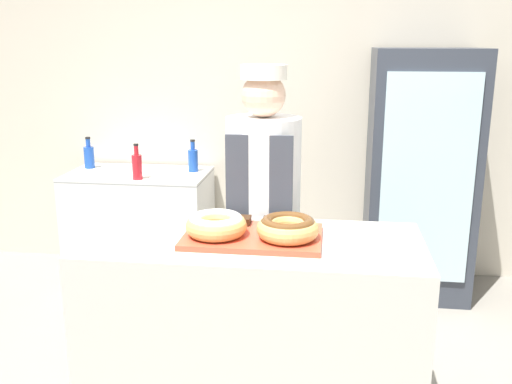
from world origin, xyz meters
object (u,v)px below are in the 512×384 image
(donut_chocolate_glaze, at_px, (288,227))
(bottle_blue, at_px, (89,156))
(brownie_back_right, at_px, (272,222))
(brownie_back_left, at_px, (242,220))
(serving_tray, at_px, (253,237))
(baker_person, at_px, (263,220))
(chest_freezer, at_px, (141,224))
(bottle_red, at_px, (137,166))
(donut_light_glaze, at_px, (216,224))
(bottle_blue_b, at_px, (193,159))
(beverage_fridge, at_px, (420,175))

(donut_chocolate_glaze, distance_m, bottle_blue, 2.56)
(brownie_back_right, bearing_deg, donut_chocolate_glaze, -63.48)
(brownie_back_left, bearing_deg, bottle_blue, 130.11)
(serving_tray, xyz_separation_m, bottle_blue, (-1.54, 1.88, -0.07))
(baker_person, bearing_deg, chest_freezer, 132.08)
(bottle_red, bearing_deg, brownie_back_left, -55.67)
(donut_light_glaze, relative_size, donut_chocolate_glaze, 1.00)
(donut_light_glaze, bearing_deg, chest_freezer, 118.17)
(baker_person, xyz_separation_m, bottle_red, (-1.02, 1.00, 0.05))
(serving_tray, distance_m, bottle_blue_b, 2.00)
(donut_chocolate_glaze, distance_m, bottle_blue_b, 2.09)
(donut_light_glaze, distance_m, donut_chocolate_glaze, 0.30)
(donut_light_glaze, bearing_deg, donut_chocolate_glaze, 0.00)
(chest_freezer, relative_size, bottle_blue, 4.30)
(donut_chocolate_glaze, height_order, chest_freezer, donut_chocolate_glaze)
(baker_person, relative_size, bottle_blue, 6.87)
(donut_light_glaze, xyz_separation_m, brownie_back_left, (0.08, 0.17, -0.03))
(bottle_red, distance_m, bottle_blue_b, 0.45)
(serving_tray, relative_size, beverage_fridge, 0.33)
(baker_person, height_order, chest_freezer, baker_person)
(bottle_blue_b, bearing_deg, bottle_blue, 179.02)
(donut_chocolate_glaze, distance_m, beverage_fridge, 1.97)
(brownie_back_left, bearing_deg, donut_light_glaze, -116.52)
(donut_light_glaze, height_order, brownie_back_right, donut_light_glaze)
(serving_tray, bearing_deg, donut_chocolate_glaze, -13.67)
(beverage_fridge, relative_size, chest_freezer, 1.66)
(serving_tray, height_order, chest_freezer, serving_tray)
(bottle_blue_b, bearing_deg, baker_person, -62.18)
(brownie_back_left, height_order, chest_freezer, brownie_back_left)
(donut_light_glaze, relative_size, bottle_red, 1.00)
(donut_chocolate_glaze, relative_size, bottle_red, 1.00)
(baker_person, xyz_separation_m, bottle_blue_b, (-0.69, 1.31, 0.04))
(bottle_blue_b, bearing_deg, brownie_back_left, -69.59)
(brownie_back_left, xyz_separation_m, chest_freezer, (-1.05, 1.64, -0.60))
(donut_chocolate_glaze, bearing_deg, donut_light_glaze, 180.00)
(brownie_back_right, distance_m, bottle_red, 1.82)
(brownie_back_left, bearing_deg, chest_freezer, 122.62)
(brownie_back_right, relative_size, bottle_blue_b, 0.31)
(brownie_back_right, bearing_deg, bottle_blue, 132.57)
(brownie_back_right, relative_size, bottle_blue, 0.31)
(donut_chocolate_glaze, bearing_deg, chest_freezer, 125.02)
(donut_chocolate_glaze, xyz_separation_m, bottle_blue, (-1.69, 1.91, -0.13))
(donut_light_glaze, height_order, brownie_back_left, donut_light_glaze)
(bottle_red, bearing_deg, donut_light_glaze, -60.72)
(serving_tray, xyz_separation_m, bottle_blue_b, (-0.71, 1.86, -0.07))
(donut_chocolate_glaze, relative_size, beverage_fridge, 0.15)
(donut_light_glaze, relative_size, bottle_blue, 1.05)
(baker_person, distance_m, beverage_fridge, 1.54)
(brownie_back_left, relative_size, bottle_blue, 0.31)
(serving_tray, height_order, bottle_red, bottle_red)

